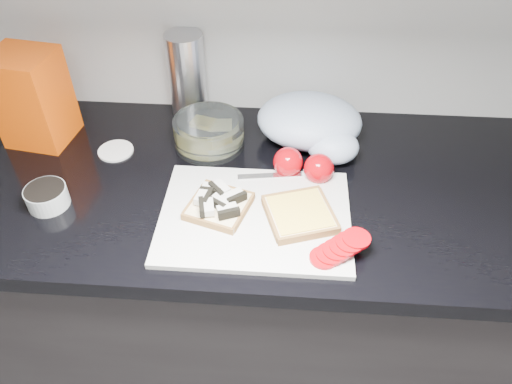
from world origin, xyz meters
TOP-DOWN VIEW (x-y plane):
  - base_cabinet at (0.00, 1.20)m, footprint 3.50×0.60m
  - countertop at (0.00, 1.20)m, footprint 3.50×0.64m
  - cutting_board at (0.13, 1.07)m, footprint 0.40×0.30m
  - bread_left at (0.05, 1.09)m, footprint 0.16×0.16m
  - bread_right at (0.22, 1.07)m, footprint 0.17×0.17m
  - tomato_slices at (0.30, 0.98)m, footprint 0.13×0.11m
  - knife at (0.22, 1.21)m, footprint 0.22×0.05m
  - seed_tub at (-0.32, 1.09)m, footprint 0.09×0.09m
  - tub_lid at (-0.23, 1.28)m, footprint 0.09×0.09m
  - glass_bowl at (-0.00, 1.33)m, footprint 0.17×0.17m
  - bread_bag at (-0.43, 1.33)m, footprint 0.16×0.16m
  - steel_canister at (-0.07, 1.46)m, footprint 0.09×0.09m
  - grocery_bag at (0.25, 1.35)m, footprint 0.28×0.25m
  - whole_tomatoes at (0.23, 1.22)m, footprint 0.14×0.09m

SIDE VIEW (x-z plane):
  - base_cabinet at x=0.00m, z-range 0.00..0.86m
  - countertop at x=0.00m, z-range 0.86..0.90m
  - tub_lid at x=-0.23m, z-range 0.90..0.91m
  - cutting_board at x=0.13m, z-range 0.90..0.91m
  - knife at x=0.22m, z-range 0.91..0.92m
  - bread_right at x=0.22m, z-range 0.91..0.93m
  - bread_left at x=0.05m, z-range 0.91..0.94m
  - seed_tub at x=-0.32m, z-range 0.90..0.95m
  - tomato_slices at x=0.30m, z-range 0.91..0.94m
  - whole_tomatoes at x=0.23m, z-range 0.90..0.97m
  - glass_bowl at x=0.00m, z-range 0.90..0.97m
  - grocery_bag at x=0.25m, z-range 0.90..1.01m
  - steel_canister at x=-0.07m, z-range 0.90..1.13m
  - bread_bag at x=-0.43m, z-range 0.90..1.13m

